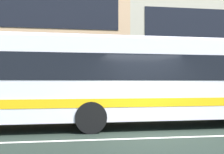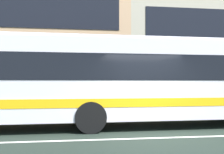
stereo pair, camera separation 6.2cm
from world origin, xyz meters
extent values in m
plane|color=#212C25|center=(0.00, 0.00, 0.00)|extent=(160.00, 160.00, 0.00)
cube|color=silver|center=(0.00, 0.00, 0.00)|extent=(60.00, 0.16, 0.01)
cube|color=silver|center=(-1.02, 2.16, 1.70)|extent=(12.02, 2.80, 2.69)
cube|color=black|center=(-1.02, 2.16, 2.10)|extent=(11.30, 2.80, 0.86)
cube|color=#F1B210|center=(-1.02, 2.16, 0.96)|extent=(11.78, 2.82, 0.28)
cube|color=silver|center=(-1.02, 2.16, 3.10)|extent=(11.53, 2.38, 0.12)
cylinder|color=black|center=(3.94, 3.44, 0.50)|extent=(1.01, 0.30, 1.00)
cylinder|color=black|center=(-1.79, 3.34, 0.50)|extent=(1.01, 0.30, 1.00)
cylinder|color=black|center=(-1.75, 0.96, 0.50)|extent=(1.01, 0.30, 1.00)
camera|label=1|loc=(-2.30, -7.38, 1.59)|focal=42.41mm
camera|label=2|loc=(-2.23, -7.39, 1.59)|focal=42.41mm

